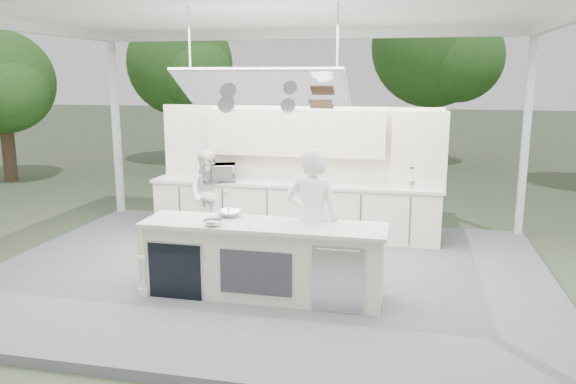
% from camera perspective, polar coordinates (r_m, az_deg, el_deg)
% --- Properties ---
extents(ground, '(90.00, 90.00, 0.00)m').
position_cam_1_polar(ground, '(8.25, -2.20, -8.75)').
color(ground, '#404C34').
rests_on(ground, ground).
extents(stage_deck, '(8.00, 6.00, 0.12)m').
position_cam_1_polar(stage_deck, '(8.23, -2.20, -8.36)').
color(stage_deck, '#5A595E').
rests_on(stage_deck, ground).
extents(tent, '(8.20, 6.20, 3.86)m').
position_cam_1_polar(tent, '(7.76, -2.43, 17.83)').
color(tent, white).
rests_on(tent, ground).
extents(demo_island, '(3.10, 0.79, 0.95)m').
position_cam_1_polar(demo_island, '(7.18, -2.71, -6.87)').
color(demo_island, '#F1ECCC').
rests_on(demo_island, stage_deck).
extents(back_counter, '(5.08, 0.72, 0.95)m').
position_cam_1_polar(back_counter, '(9.85, 0.58, -1.71)').
color(back_counter, '#F1ECCC').
rests_on(back_counter, stage_deck).
extents(back_wall_unit, '(5.05, 0.48, 2.25)m').
position_cam_1_polar(back_wall_unit, '(9.79, 3.41, 4.01)').
color(back_wall_unit, '#F1ECCC').
rests_on(back_wall_unit, stage_deck).
extents(tree_cluster, '(19.55, 9.40, 5.85)m').
position_cam_1_polar(tree_cluster, '(17.38, 5.61, 12.97)').
color(tree_cluster, '#493624').
rests_on(tree_cluster, ground).
extents(head_chef, '(0.71, 0.49, 1.89)m').
position_cam_1_polar(head_chef, '(7.17, 2.47, -2.97)').
color(head_chef, white).
rests_on(head_chef, stage_deck).
extents(sous_chef, '(0.77, 0.62, 1.52)m').
position_cam_1_polar(sous_chef, '(9.85, -8.03, -0.14)').
color(sous_chef, white).
rests_on(sous_chef, stage_deck).
extents(toaster_oven, '(0.65, 0.54, 0.31)m').
position_cam_1_polar(toaster_oven, '(9.88, -7.00, 1.96)').
color(toaster_oven, silver).
rests_on(toaster_oven, back_counter).
extents(bowl_large, '(0.40, 0.40, 0.08)m').
position_cam_1_polar(bowl_large, '(7.41, -5.96, -2.17)').
color(bowl_large, silver).
rests_on(bowl_large, demo_island).
extents(bowl_small, '(0.32, 0.32, 0.08)m').
position_cam_1_polar(bowl_small, '(6.97, -7.64, -3.12)').
color(bowl_small, silver).
rests_on(bowl_small, demo_island).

